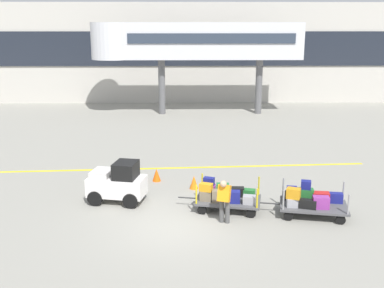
{
  "coord_description": "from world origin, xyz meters",
  "views": [
    {
      "loc": [
        0.4,
        -14.14,
        6.53
      ],
      "look_at": [
        0.7,
        4.78,
        1.6
      ],
      "focal_mm": 43.2,
      "sensor_mm": 36.0,
      "label": 1
    }
  ],
  "objects_px": {
    "baggage_cart_middle": "(311,201)",
    "baggage_handler": "(224,199)",
    "safety_cone_near": "(157,175)",
    "baggage_tug": "(118,183)",
    "safety_cone_far": "(194,182)",
    "baggage_cart_lead": "(226,196)"
  },
  "relations": [
    {
      "from": "baggage_cart_lead",
      "to": "baggage_handler",
      "type": "distance_m",
      "value": 1.28
    },
    {
      "from": "baggage_cart_lead",
      "to": "baggage_handler",
      "type": "xyz_separation_m",
      "value": [
        -0.16,
        -1.22,
        0.34
      ]
    },
    {
      "from": "baggage_handler",
      "to": "baggage_cart_lead",
      "type": "bearing_deg",
      "value": 82.58
    },
    {
      "from": "baggage_handler",
      "to": "safety_cone_near",
      "type": "height_order",
      "value": "baggage_handler"
    },
    {
      "from": "baggage_cart_middle",
      "to": "baggage_handler",
      "type": "xyz_separation_m",
      "value": [
        -3.09,
        -0.65,
        0.33
      ]
    },
    {
      "from": "baggage_cart_lead",
      "to": "baggage_handler",
      "type": "height_order",
      "value": "baggage_handler"
    },
    {
      "from": "baggage_cart_lead",
      "to": "baggage_cart_middle",
      "type": "xyz_separation_m",
      "value": [
        2.93,
        -0.57,
        0.01
      ]
    },
    {
      "from": "baggage_tug",
      "to": "safety_cone_far",
      "type": "xyz_separation_m",
      "value": [
        2.89,
        1.38,
        -0.48
      ]
    },
    {
      "from": "baggage_tug",
      "to": "baggage_handler",
      "type": "height_order",
      "value": "baggage_tug"
    },
    {
      "from": "baggage_cart_middle",
      "to": "safety_cone_far",
      "type": "bearing_deg",
      "value": 145.79
    },
    {
      "from": "baggage_cart_middle",
      "to": "baggage_tug",
      "type": "bearing_deg",
      "value": 168.86
    },
    {
      "from": "baggage_tug",
      "to": "baggage_handler",
      "type": "bearing_deg",
      "value": -27.75
    },
    {
      "from": "baggage_tug",
      "to": "safety_cone_near",
      "type": "distance_m",
      "value": 2.74
    },
    {
      "from": "baggage_cart_lead",
      "to": "baggage_cart_middle",
      "type": "distance_m",
      "value": 2.98
    },
    {
      "from": "baggage_tug",
      "to": "safety_cone_near",
      "type": "xyz_separation_m",
      "value": [
        1.31,
        2.36,
        -0.48
      ]
    },
    {
      "from": "safety_cone_near",
      "to": "baggage_cart_middle",
      "type": "bearing_deg",
      "value": -33.55
    },
    {
      "from": "baggage_cart_middle",
      "to": "safety_cone_near",
      "type": "distance_m",
      "value": 6.74
    },
    {
      "from": "baggage_handler",
      "to": "safety_cone_far",
      "type": "xyz_separation_m",
      "value": [
        -0.94,
        3.4,
        -0.59
      ]
    },
    {
      "from": "baggage_cart_lead",
      "to": "baggage_handler",
      "type": "relative_size",
      "value": 1.97
    },
    {
      "from": "baggage_tug",
      "to": "baggage_handler",
      "type": "xyz_separation_m",
      "value": [
        3.83,
        -2.02,
        0.11
      ]
    },
    {
      "from": "baggage_cart_middle",
      "to": "safety_cone_near",
      "type": "xyz_separation_m",
      "value": [
        -5.62,
        3.72,
        -0.26
      ]
    },
    {
      "from": "safety_cone_near",
      "to": "safety_cone_far",
      "type": "distance_m",
      "value": 1.86
    }
  ]
}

